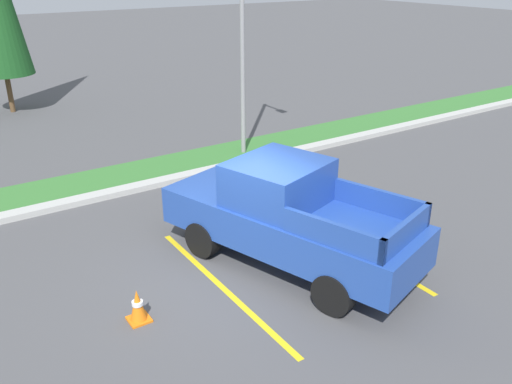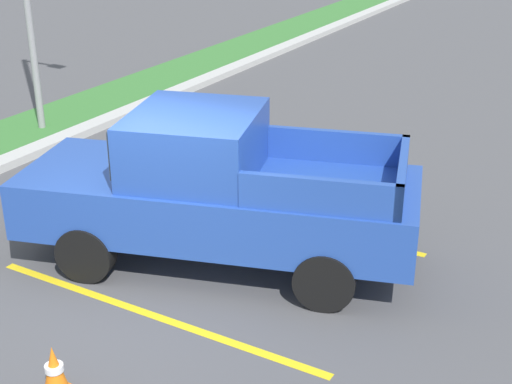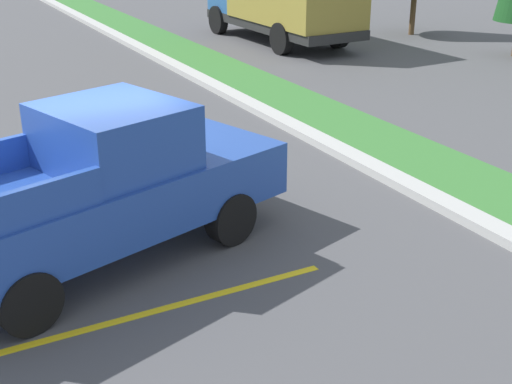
{
  "view_description": "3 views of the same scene",
  "coord_description": "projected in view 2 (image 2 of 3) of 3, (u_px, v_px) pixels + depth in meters",
  "views": [
    {
      "loc": [
        -4.73,
        -7.62,
        5.59
      ],
      "look_at": [
        0.57,
        0.35,
        1.45
      ],
      "focal_mm": 37.6,
      "sensor_mm": 36.0,
      "label": 1
    },
    {
      "loc": [
        -6.51,
        -5.13,
        4.96
      ],
      "look_at": [
        1.85,
        -0.29,
        0.71
      ],
      "focal_mm": 52.05,
      "sensor_mm": 36.0,
      "label": 2
    },
    {
      "loc": [
        9.27,
        -2.32,
        4.46
      ],
      "look_at": [
        1.87,
        1.62,
        0.96
      ],
      "focal_mm": 48.62,
      "sensor_mm": 36.0,
      "label": 3
    }
  ],
  "objects": [
    {
      "name": "pickup_truck_main",
      "position": [
        215.0,
        191.0,
        9.76
      ],
      "size": [
        3.37,
        5.54,
        2.1
      ],
      "color": "black",
      "rests_on": "ground"
    },
    {
      "name": "ground_plane",
      "position": [
        164.0,
        288.0,
        9.51
      ],
      "size": [
        120.0,
        120.0,
        0.0
      ],
      "primitive_type": "plane",
      "color": "#4C4C4F"
    },
    {
      "name": "parking_line_near",
      "position": [
        151.0,
        314.0,
        8.94
      ],
      "size": [
        0.12,
        4.8,
        0.01
      ],
      "primitive_type": "cube",
      "color": "yellow",
      "rests_on": "ground"
    },
    {
      "name": "parking_line_far",
      "position": [
        274.0,
        218.0,
        11.4
      ],
      "size": [
        0.12,
        4.8,
        0.01
      ],
      "primitive_type": "cube",
      "color": "yellow",
      "rests_on": "ground"
    },
    {
      "name": "traffic_cone",
      "position": [
        55.0,
        373.0,
        7.46
      ],
      "size": [
        0.36,
        0.36,
        0.6
      ],
      "color": "orange",
      "rests_on": "ground"
    }
  ]
}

